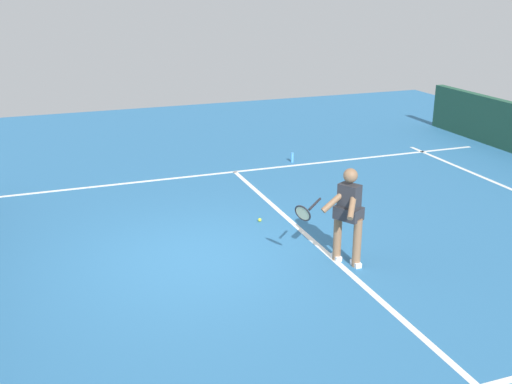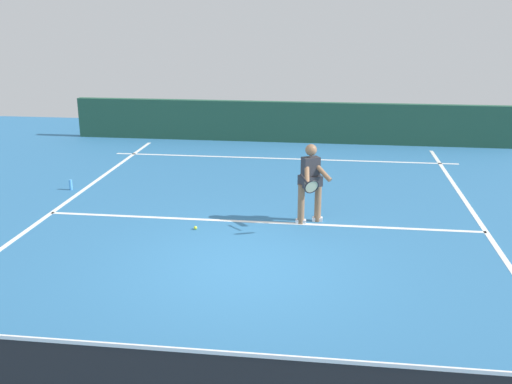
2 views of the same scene
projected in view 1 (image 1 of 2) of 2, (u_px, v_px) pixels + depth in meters
name	position (u px, v px, depth m)	size (l,w,h in m)	color
ground_plane	(197.00, 258.00, 9.73)	(25.18, 25.18, 0.00)	teal
service_line_marking	(313.00, 241.00, 10.39)	(8.51, 0.10, 0.01)	white
sideline_right_marking	(147.00, 181.00, 13.50)	(0.10, 17.37, 0.01)	white
tennis_player	(347.00, 213.00, 9.29)	(0.68, 1.14, 1.55)	#8C6647
tennis_ball_near	(260.00, 220.00, 11.21)	(0.07, 0.07, 0.07)	#D1E533
water_bottle	(292.00, 157.00, 14.89)	(0.07, 0.07, 0.24)	#4C9EE5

